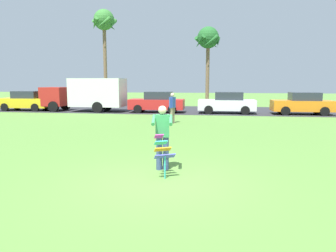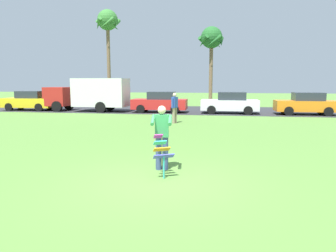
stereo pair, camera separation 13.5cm
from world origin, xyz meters
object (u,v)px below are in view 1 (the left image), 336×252
(parked_car_white, at_px, (227,103))
(person_walker_near, at_px, (172,107))
(parked_car_yellow, at_px, (26,101))
(parked_car_orange, at_px, (302,104))
(person_kite_flyer, at_px, (162,135))
(palm_tree_left_near, at_px, (104,24))
(parked_car_red, at_px, (157,102))
(kite_held, at_px, (163,150))
(parked_truck_red_cab, at_px, (88,94))
(palm_tree_right_near, at_px, (208,41))

(parked_car_white, height_order, person_walker_near, person_walker_near)
(parked_car_yellow, bearing_deg, parked_car_orange, -0.00)
(person_kite_flyer, distance_m, parked_car_white, 15.70)
(palm_tree_left_near, xyz_separation_m, person_walker_near, (9.02, -14.15, -7.25))
(person_walker_near, bearing_deg, person_kite_flyer, -83.87)
(parked_car_red, bearing_deg, parked_car_white, -0.01)
(person_kite_flyer, xyz_separation_m, kite_held, (0.11, -0.61, -0.28))
(parked_car_yellow, height_order, person_walker_near, person_walker_near)
(parked_truck_red_cab, relative_size, parked_car_white, 1.61)
(person_walker_near, bearing_deg, parked_car_white, 61.59)
(kite_held, relative_size, parked_car_red, 0.25)
(parked_car_orange, height_order, palm_tree_right_near, palm_tree_right_near)
(person_kite_flyer, distance_m, parked_car_orange, 17.31)
(person_kite_flyer, xyz_separation_m, palm_tree_left_near, (-10.03, 23.58, 7.23))
(kite_held, bearing_deg, parked_car_orange, 64.99)
(person_kite_flyer, distance_m, parked_car_yellow, 20.95)
(parked_car_yellow, relative_size, parked_car_white, 1.01)
(person_kite_flyer, height_order, kite_held, person_kite_flyer)
(parked_car_orange, relative_size, person_walker_near, 2.44)
(parked_car_yellow, relative_size, parked_car_orange, 1.01)
(person_kite_flyer, height_order, palm_tree_left_near, palm_tree_left_near)
(palm_tree_right_near, bearing_deg, parked_car_red, -114.56)
(palm_tree_left_near, bearing_deg, parked_truck_red_cab, -80.02)
(parked_car_yellow, bearing_deg, palm_tree_left_near, 63.42)
(person_walker_near, bearing_deg, palm_tree_left_near, 122.52)
(parked_car_orange, bearing_deg, palm_tree_left_near, 155.51)
(parked_truck_red_cab, distance_m, parked_car_orange, 16.27)
(person_kite_flyer, relative_size, parked_car_orange, 0.41)
(kite_held, bearing_deg, palm_tree_right_near, 88.83)
(parked_car_white, bearing_deg, parked_car_orange, 0.01)
(parked_car_yellow, relative_size, parked_truck_red_cab, 0.63)
(parked_car_orange, xyz_separation_m, palm_tree_left_near, (-17.67, 8.05, 7.41))
(palm_tree_right_near, bearing_deg, parked_car_orange, -48.55)
(kite_held, distance_m, parked_car_red, 16.44)
(parked_car_white, distance_m, parked_car_orange, 5.35)
(palm_tree_left_near, xyz_separation_m, palm_tree_right_near, (10.64, -0.09, -1.84))
(parked_truck_red_cab, relative_size, palm_tree_right_near, 0.88)
(parked_truck_red_cab, distance_m, palm_tree_left_near, 10.61)
(palm_tree_left_near, height_order, person_walker_near, palm_tree_left_near)
(parked_car_white, xyz_separation_m, palm_tree_left_near, (-12.32, 8.05, 7.41))
(palm_tree_right_near, distance_m, person_walker_near, 15.15)
(parked_car_orange, distance_m, palm_tree_left_near, 20.78)
(kite_held, height_order, parked_truck_red_cab, parked_truck_red_cab)
(parked_car_yellow, xyz_separation_m, parked_car_white, (16.35, -0.00, 0.00))
(person_kite_flyer, xyz_separation_m, person_walker_near, (-1.01, 9.43, -0.02))
(kite_held, xyz_separation_m, parked_truck_red_cab, (-8.73, 16.14, 0.74))
(parked_truck_red_cab, xyz_separation_m, palm_tree_left_near, (-1.42, 8.05, 6.77))
(person_kite_flyer, bearing_deg, parked_car_orange, 63.81)
(person_kite_flyer, distance_m, palm_tree_left_near, 26.63)
(parked_car_white, relative_size, palm_tree_right_near, 0.55)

